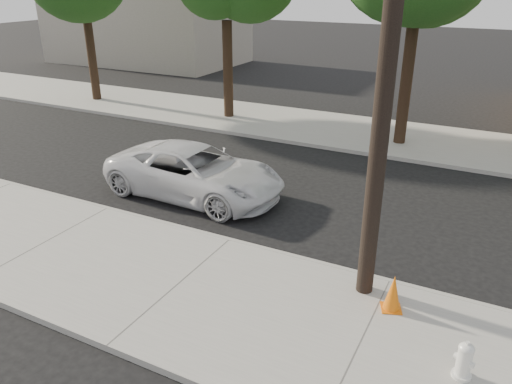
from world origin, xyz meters
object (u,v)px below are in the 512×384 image
at_px(utility_pole, 387,70).
at_px(traffic_cone, 393,293).
at_px(police_cruiser, 195,172).
at_px(fire_hydrant, 464,361).

relative_size(utility_pole, traffic_cone, 11.82).
bearing_deg(police_cruiser, fire_hydrant, -117.04).
bearing_deg(fire_hydrant, police_cruiser, 175.61).
relative_size(fire_hydrant, traffic_cone, 0.87).
xyz_separation_m(utility_pole, traffic_cone, (0.66, -0.40, -4.18)).
height_order(utility_pole, police_cruiser, utility_pole).
bearing_deg(utility_pole, traffic_cone, -31.02).
distance_m(utility_pole, fire_hydrant, 5.02).
distance_m(police_cruiser, traffic_cone, 7.41).
height_order(utility_pole, fire_hydrant, utility_pole).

